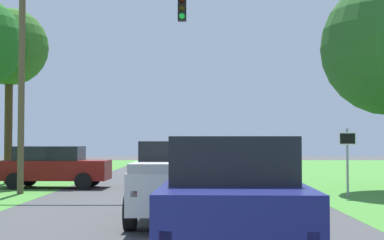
{
  "coord_description": "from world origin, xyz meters",
  "views": [
    {
      "loc": [
        0.69,
        -3.37,
        1.94
      ],
      "look_at": [
        0.59,
        15.55,
        2.65
      ],
      "focal_mm": 53.17,
      "sensor_mm": 36.0,
      "label": 1
    }
  ],
  "objects": [
    {
      "name": "ground_plane",
      "position": [
        0.0,
        9.59,
        0.0
      ],
      "size": [
        120.0,
        120.0,
        0.0
      ],
      "primitive_type": "plane",
      "color": "#424244"
    },
    {
      "name": "keep_moving_sign",
      "position": [
        5.97,
        16.35,
        1.53
      ],
      "size": [
        0.6,
        0.09,
        2.38
      ],
      "color": "gray",
      "rests_on": "ground_plane"
    },
    {
      "name": "pickup_truck_lead",
      "position": [
        0.33,
        10.53,
        0.99
      ],
      "size": [
        2.36,
        5.29,
        1.94
      ],
      "color": "silver",
      "rests_on": "ground_plane"
    },
    {
      "name": "crossing_suv_far",
      "position": [
        -5.19,
        20.25,
        0.91
      ],
      "size": [
        4.5,
        2.1,
        1.73
      ],
      "color": "maroon",
      "rests_on": "ground_plane"
    },
    {
      "name": "extra_tree_2",
      "position": [
        -7.88,
        22.62,
        6.24
      ],
      "size": [
        3.54,
        3.54,
        8.07
      ],
      "color": "#4C351E",
      "rests_on": "ground_plane"
    },
    {
      "name": "traffic_light",
      "position": [
        -4.11,
        17.64,
        5.22
      ],
      "size": [
        6.76,
        0.4,
        8.03
      ],
      "color": "brown",
      "rests_on": "ground_plane"
    },
    {
      "name": "red_suv_near",
      "position": [
        1.24,
        5.23,
        1.05
      ],
      "size": [
        2.29,
        4.83,
        2.01
      ],
      "color": "navy",
      "rests_on": "ground_plane"
    }
  ]
}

